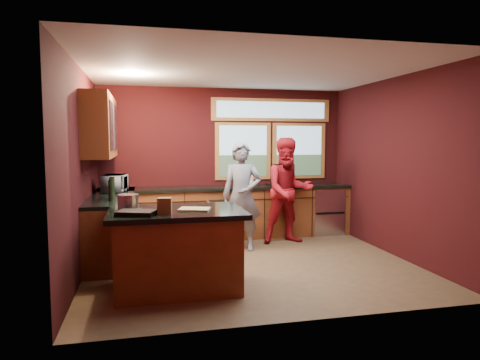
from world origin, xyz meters
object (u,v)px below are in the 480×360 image
object	(u,v)px
island	(177,249)
person_red	(288,191)
stock_pot	(128,202)
person_grey	(242,196)
cutting_board	(194,209)

from	to	relation	value
island	person_red	size ratio (longest dim) A/B	0.86
island	stock_pot	xyz separation A→B (m)	(-0.55, 0.15, 0.56)
island	person_red	world-z (taller)	person_red
person_grey	person_red	distance (m)	0.93
person_grey	stock_pot	distance (m)	2.27
island	stock_pot	bearing A→B (deg)	164.74
cutting_board	stock_pot	distance (m)	0.78
person_grey	stock_pot	bearing A→B (deg)	-122.50
person_red	cutting_board	xyz separation A→B (m)	(-1.83, -1.97, 0.06)
person_red	stock_pot	world-z (taller)	person_red
person_grey	cutting_board	bearing A→B (deg)	-103.08
cutting_board	island	bearing A→B (deg)	165.96
person_grey	cutting_board	distance (m)	1.94
person_red	cutting_board	world-z (taller)	person_red
person_red	cutting_board	size ratio (longest dim) A/B	5.14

